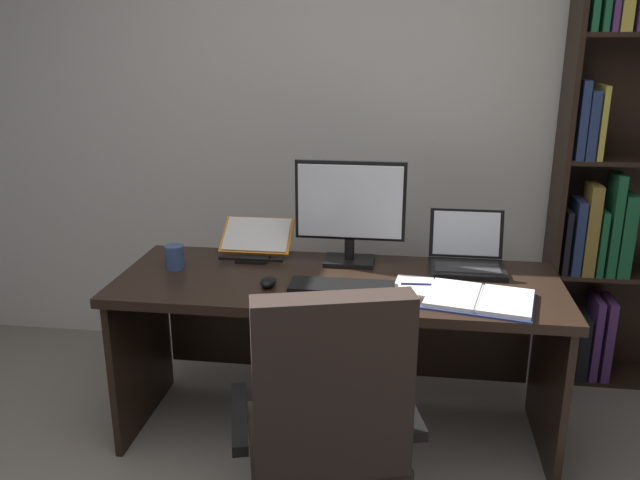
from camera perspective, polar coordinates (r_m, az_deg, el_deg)
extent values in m
cube|color=beige|center=(3.46, 2.53, 11.71)|extent=(5.02, 0.12, 2.72)
cube|color=black|center=(2.73, 1.54, -3.88)|extent=(1.85, 0.69, 0.04)
cube|color=black|center=(3.10, -15.39, -9.25)|extent=(0.03, 0.63, 0.69)
cube|color=black|center=(2.93, 19.42, -11.21)|extent=(0.03, 0.63, 0.69)
cube|color=black|center=(3.15, 2.13, -7.41)|extent=(1.73, 0.03, 0.49)
cube|color=black|center=(3.34, 20.48, 6.71)|extent=(0.02, 0.27, 2.29)
cube|color=black|center=(3.82, 25.65, -10.70)|extent=(0.92, 0.25, 0.02)
cube|color=navy|center=(3.59, 19.76, -7.53)|extent=(0.03, 0.20, 0.46)
cube|color=olive|center=(3.62, 20.28, -8.61)|extent=(0.03, 0.18, 0.32)
cube|color=#512D66|center=(3.61, 20.96, -8.41)|extent=(0.04, 0.16, 0.36)
cube|color=black|center=(3.64, 21.83, -8.46)|extent=(0.05, 0.19, 0.34)
cube|color=#512D66|center=(3.64, 22.82, -7.79)|extent=(0.04, 0.20, 0.43)
cube|color=#512D66|center=(3.66, 23.69, -7.79)|extent=(0.04, 0.20, 0.43)
cube|color=black|center=(3.41, 20.62, 0.03)|extent=(0.03, 0.20, 0.32)
cube|color=navy|center=(3.42, 21.51, 0.37)|extent=(0.04, 0.19, 0.37)
cube|color=olive|center=(3.40, 22.57, 0.88)|extent=(0.06, 0.16, 0.45)
cube|color=#195633|center=(3.45, 23.25, -0.07)|extent=(0.03, 0.19, 0.32)
cube|color=#195633|center=(3.43, 24.27, 1.28)|extent=(0.04, 0.17, 0.50)
cube|color=#195633|center=(3.45, 25.15, 0.43)|extent=(0.06, 0.15, 0.40)
cube|color=navy|center=(3.29, 21.83, 9.81)|extent=(0.04, 0.18, 0.36)
cube|color=navy|center=(3.29, 22.62, 9.32)|extent=(0.04, 0.15, 0.32)
cube|color=gold|center=(3.31, 23.33, 9.47)|extent=(0.03, 0.17, 0.34)
cube|color=#2D231E|center=(2.31, 0.31, -17.37)|extent=(0.61, 0.60, 0.07)
cube|color=#2D231E|center=(1.97, 1.15, -12.87)|extent=(0.48, 0.22, 0.58)
cube|color=black|center=(2.23, -7.09, -15.16)|extent=(0.15, 0.38, 0.04)
cube|color=black|center=(2.29, 7.48, -14.14)|extent=(0.15, 0.38, 0.04)
cube|color=black|center=(2.91, 2.58, -1.84)|extent=(0.22, 0.16, 0.02)
cylinder|color=black|center=(2.89, 2.60, -0.81)|extent=(0.04, 0.04, 0.09)
cube|color=black|center=(2.84, 2.67, 3.47)|extent=(0.49, 0.02, 0.35)
cube|color=white|center=(2.82, 2.64, 3.37)|extent=(0.46, 0.00, 0.32)
cube|color=black|center=(2.88, 12.77, -2.50)|extent=(0.32, 0.23, 0.02)
cube|color=#2D2D30|center=(2.86, 12.82, -2.38)|extent=(0.27, 0.13, 0.00)
cube|color=black|center=(2.98, 12.71, 0.57)|extent=(0.32, 0.06, 0.21)
cube|color=white|center=(2.97, 12.72, 0.56)|extent=(0.29, 0.05, 0.19)
cube|color=black|center=(2.61, 1.91, -4.15)|extent=(0.42, 0.15, 0.02)
ellipsoid|color=black|center=(2.65, -4.56, -3.66)|extent=(0.06, 0.10, 0.04)
cube|color=black|center=(2.96, -5.89, -1.65)|extent=(0.14, 0.12, 0.01)
cube|color=black|center=(2.92, -6.11, -1.72)|extent=(0.29, 0.01, 0.01)
cube|color=orange|center=(3.02, -5.54, 0.39)|extent=(0.33, 0.18, 0.13)
cube|color=silver|center=(3.01, -5.57, 0.50)|extent=(0.30, 0.17, 0.11)
cube|color=navy|center=(2.58, 11.57, -4.96)|extent=(0.26, 0.33, 0.01)
cube|color=navy|center=(2.56, 16.06, -5.45)|extent=(0.26, 0.33, 0.01)
cube|color=silver|center=(2.58, 11.59, -4.71)|extent=(0.24, 0.31, 0.02)
cube|color=silver|center=(2.56, 16.08, -5.21)|extent=(0.24, 0.31, 0.02)
cylinder|color=#B7B7BC|center=(2.57, 13.82, -5.04)|extent=(0.07, 0.26, 0.02)
cube|color=silver|center=(2.67, 8.18, -4.01)|extent=(0.17, 0.23, 0.01)
cylinder|color=navy|center=(2.66, 8.62, -3.84)|extent=(0.14, 0.02, 0.01)
cylinder|color=#334C7A|center=(2.90, -12.64, -1.48)|extent=(0.08, 0.08, 0.11)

